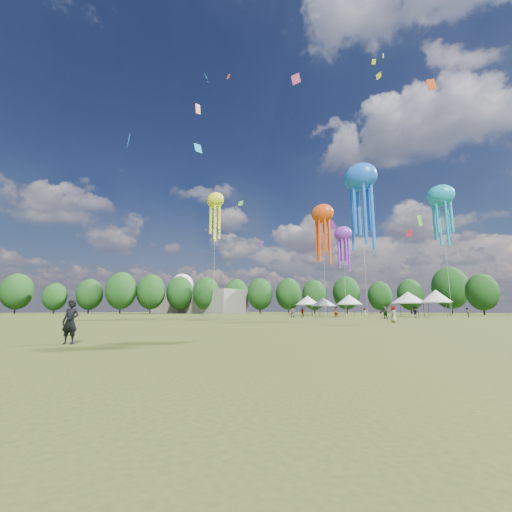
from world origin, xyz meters
The scene contains 10 objects.
ground centered at (0.00, 0.00, 0.00)m, with size 300.00×300.00×0.00m, color #384416.
observer_main centered at (8.15, -2.47, 0.78)m, with size 0.57×0.38×1.57m, color black.
spectator_near centered at (-6.49, 34.77, 0.85)m, with size 0.83×0.64×1.70m, color gray.
spectators_far centered at (4.29, 43.87, 0.85)m, with size 24.70×33.64×1.81m.
festival_tents centered at (-3.83, 54.56, 3.27)m, with size 32.68×12.48×4.46m.
show_kites centered at (-2.79, 40.37, 18.20)m, with size 43.25×9.95×24.98m.
small_kites centered at (-0.01, 41.71, 29.91)m, with size 69.85×56.98×45.57m.
treeline centered at (-3.87, 62.51, 6.54)m, with size 201.57×95.24×13.43m.
hangar centered at (-72.00, 72.00, 4.00)m, with size 40.00×12.00×8.00m, color gray.
radome centered at (-88.00, 78.00, 9.99)m, with size 9.00×9.00×16.00m.
Camera 1 is at (20.84, -7.53, 1.20)m, focal length 22.96 mm.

